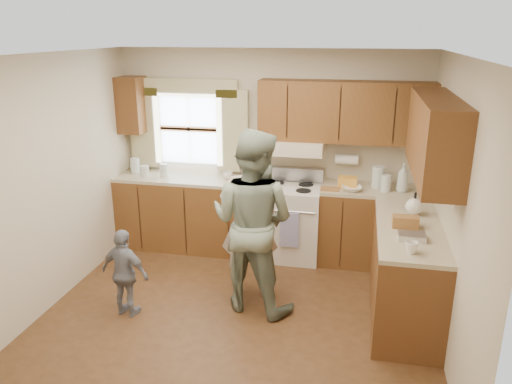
% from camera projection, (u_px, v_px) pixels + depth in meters
% --- Properties ---
extents(room, '(3.80, 3.80, 3.80)m').
position_uv_depth(room, '(237.00, 194.00, 4.62)').
color(room, '#432914').
rests_on(room, ground).
extents(kitchen_fixtures, '(3.80, 2.25, 2.15)m').
position_uv_depth(kitchen_fixtures, '(313.00, 203.00, 5.63)').
color(kitchen_fixtures, '#43260E').
rests_on(kitchen_fixtures, ground).
extents(stove, '(0.76, 0.67, 1.07)m').
position_uv_depth(stove, '(289.00, 220.00, 6.14)').
color(stove, silver).
rests_on(stove, ground).
extents(woman_left, '(0.65, 0.47, 1.65)m').
position_uv_depth(woman_left, '(249.00, 221.00, 5.13)').
color(woman_left, beige).
rests_on(woman_left, ground).
extents(woman_right, '(1.04, 0.91, 1.84)m').
position_uv_depth(woman_right, '(253.00, 222.00, 4.86)').
color(woman_right, '#264235').
rests_on(woman_right, ground).
extents(child, '(0.56, 0.32, 0.90)m').
position_uv_depth(child, '(125.00, 273.00, 4.84)').
color(child, gray).
rests_on(child, ground).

